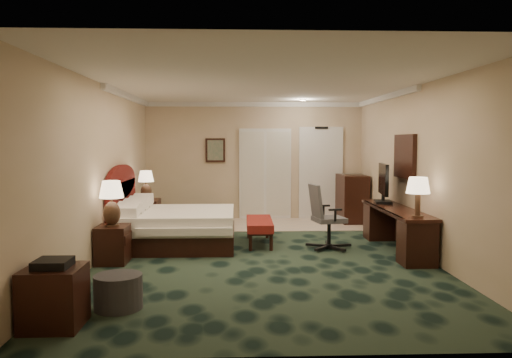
{
  "coord_description": "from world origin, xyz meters",
  "views": [
    {
      "loc": [
        -0.42,
        -7.81,
        1.81
      ],
      "look_at": [
        -0.09,
        0.6,
        1.17
      ],
      "focal_mm": 35.0,
      "sensor_mm": 36.0,
      "label": 1
    }
  ],
  "objects_px": {
    "bed": "(178,228)",
    "nightstand_near": "(113,244)",
    "lamp_near": "(112,204)",
    "bed_bench": "(259,232)",
    "nightstand_far": "(146,216)",
    "ottoman": "(118,292)",
    "side_table": "(54,297)",
    "lamp_far": "(146,185)",
    "desk": "(396,229)",
    "minibar": "(352,198)",
    "desk_chair": "(329,217)",
    "tv": "(383,184)"
  },
  "relations": [
    {
      "from": "lamp_far",
      "to": "bed",
      "type": "bearing_deg",
      "value": -59.88
    },
    {
      "from": "bed_bench",
      "to": "tv",
      "type": "distance_m",
      "value": 2.36
    },
    {
      "from": "lamp_far",
      "to": "tv",
      "type": "relative_size",
      "value": 0.64
    },
    {
      "from": "side_table",
      "to": "nightstand_far",
      "type": "bearing_deg",
      "value": 90.29
    },
    {
      "from": "bed_bench",
      "to": "desk",
      "type": "height_order",
      "value": "desk"
    },
    {
      "from": "nightstand_far",
      "to": "ottoman",
      "type": "xyz_separation_m",
      "value": [
        0.52,
        -4.62,
        -0.14
      ]
    },
    {
      "from": "ottoman",
      "to": "desk_chair",
      "type": "relative_size",
      "value": 0.47
    },
    {
      "from": "tv",
      "to": "side_table",
      "type": "bearing_deg",
      "value": -129.54
    },
    {
      "from": "nightstand_near",
      "to": "nightstand_far",
      "type": "bearing_deg",
      "value": 89.24
    },
    {
      "from": "lamp_near",
      "to": "desk_chair",
      "type": "height_order",
      "value": "lamp_near"
    },
    {
      "from": "desk",
      "to": "nightstand_near",
      "type": "bearing_deg",
      "value": -171.44
    },
    {
      "from": "desk_chair",
      "to": "nightstand_near",
      "type": "bearing_deg",
      "value": -177.55
    },
    {
      "from": "bed",
      "to": "nightstand_near",
      "type": "distance_m",
      "value": 1.45
    },
    {
      "from": "lamp_far",
      "to": "desk_chair",
      "type": "bearing_deg",
      "value": -26.76
    },
    {
      "from": "bed_bench",
      "to": "tv",
      "type": "height_order",
      "value": "tv"
    },
    {
      "from": "bed",
      "to": "side_table",
      "type": "xyz_separation_m",
      "value": [
        -0.77,
        -3.76,
        -0.01
      ]
    },
    {
      "from": "desk",
      "to": "nightstand_far",
      "type": "bearing_deg",
      "value": 156.78
    },
    {
      "from": "nightstand_far",
      "to": "lamp_far",
      "type": "xyz_separation_m",
      "value": [
        0.01,
        -0.04,
        0.61
      ]
    },
    {
      "from": "bed",
      "to": "lamp_far",
      "type": "distance_m",
      "value": 1.67
    },
    {
      "from": "bed_bench",
      "to": "ottoman",
      "type": "height_order",
      "value": "bed_bench"
    },
    {
      "from": "lamp_near",
      "to": "ottoman",
      "type": "xyz_separation_m",
      "value": [
        0.55,
        -2.02,
        -0.71
      ]
    },
    {
      "from": "desk_chair",
      "to": "lamp_near",
      "type": "bearing_deg",
      "value": -177.15
    },
    {
      "from": "bed",
      "to": "nightstand_near",
      "type": "relative_size",
      "value": 3.47
    },
    {
      "from": "ottoman",
      "to": "desk_chair",
      "type": "distance_m",
      "value": 4.07
    },
    {
      "from": "bed_bench",
      "to": "nightstand_far",
      "type": "bearing_deg",
      "value": 150.33
    },
    {
      "from": "lamp_near",
      "to": "tv",
      "type": "xyz_separation_m",
      "value": [
        4.44,
        1.34,
        0.17
      ]
    },
    {
      "from": "ottoman",
      "to": "desk",
      "type": "relative_size",
      "value": 0.21
    },
    {
      "from": "nightstand_near",
      "to": "desk",
      "type": "xyz_separation_m",
      "value": [
        4.47,
        0.67,
        0.07
      ]
    },
    {
      "from": "bed_bench",
      "to": "desk_chair",
      "type": "height_order",
      "value": "desk_chair"
    },
    {
      "from": "bed",
      "to": "desk",
      "type": "distance_m",
      "value": 3.69
    },
    {
      "from": "ottoman",
      "to": "tv",
      "type": "relative_size",
      "value": 0.57
    },
    {
      "from": "nightstand_far",
      "to": "lamp_near",
      "type": "distance_m",
      "value": 2.66
    },
    {
      "from": "ottoman",
      "to": "side_table",
      "type": "distance_m",
      "value": 0.72
    },
    {
      "from": "nightstand_near",
      "to": "bed_bench",
      "type": "height_order",
      "value": "nightstand_near"
    },
    {
      "from": "nightstand_near",
      "to": "lamp_far",
      "type": "relative_size",
      "value": 0.96
    },
    {
      "from": "bed",
      "to": "desk_chair",
      "type": "relative_size",
      "value": 1.77
    },
    {
      "from": "nightstand_near",
      "to": "lamp_near",
      "type": "xyz_separation_m",
      "value": [
        0.0,
        -0.02,
        0.62
      ]
    },
    {
      "from": "ottoman",
      "to": "tv",
      "type": "bearing_deg",
      "value": 40.87
    },
    {
      "from": "bed_bench",
      "to": "lamp_far",
      "type": "bearing_deg",
      "value": 150.98
    },
    {
      "from": "nightstand_far",
      "to": "bed",
      "type": "bearing_deg",
      "value": -60.2
    },
    {
      "from": "bed",
      "to": "nightstand_far",
      "type": "height_order",
      "value": "nightstand_far"
    },
    {
      "from": "desk",
      "to": "lamp_near",
      "type": "bearing_deg",
      "value": -171.13
    },
    {
      "from": "bed",
      "to": "desk",
      "type": "height_order",
      "value": "desk"
    },
    {
      "from": "tv",
      "to": "lamp_far",
      "type": "bearing_deg",
      "value": 173.47
    },
    {
      "from": "lamp_near",
      "to": "side_table",
      "type": "distance_m",
      "value": 2.6
    },
    {
      "from": "nightstand_near",
      "to": "minibar",
      "type": "xyz_separation_m",
      "value": [
        4.43,
        3.63,
        0.25
      ]
    },
    {
      "from": "tv",
      "to": "lamp_near",
      "type": "bearing_deg",
      "value": -154.21
    },
    {
      "from": "bed",
      "to": "bed_bench",
      "type": "relative_size",
      "value": 1.52
    },
    {
      "from": "nightstand_far",
      "to": "ottoman",
      "type": "height_order",
      "value": "nightstand_far"
    },
    {
      "from": "side_table",
      "to": "bed",
      "type": "bearing_deg",
      "value": 78.48
    }
  ]
}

